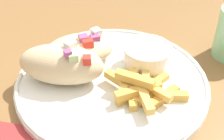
# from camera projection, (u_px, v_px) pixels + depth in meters

# --- Properties ---
(table) EXTENTS (1.50, 1.50, 0.75)m
(table) POSITION_uv_depth(u_px,v_px,m) (114.00, 91.00, 0.59)
(table) COLOR brown
(table) RESTS_ON ground_plane
(plate) EXTENTS (0.31, 0.31, 0.02)m
(plate) POSITION_uv_depth(u_px,v_px,m) (112.00, 82.00, 0.50)
(plate) COLOR white
(plate) RESTS_ON table
(pita_sandwich_near) EXTENTS (0.15, 0.11, 0.07)m
(pita_sandwich_near) POSITION_uv_depth(u_px,v_px,m) (62.00, 64.00, 0.48)
(pita_sandwich_near) COLOR beige
(pita_sandwich_near) RESTS_ON plate
(pita_sandwich_far) EXTENTS (0.14, 0.14, 0.06)m
(pita_sandwich_far) POSITION_uv_depth(u_px,v_px,m) (80.00, 49.00, 0.53)
(pita_sandwich_far) COLOR beige
(pita_sandwich_far) RESTS_ON plate
(fries_pile) EXTENTS (0.13, 0.12, 0.04)m
(fries_pile) POSITION_uv_depth(u_px,v_px,m) (143.00, 88.00, 0.47)
(fries_pile) COLOR #E5B251
(fries_pile) RESTS_ON plate
(sauce_ramekin) EXTENTS (0.08, 0.08, 0.04)m
(sauce_ramekin) POSITION_uv_depth(u_px,v_px,m) (147.00, 56.00, 0.52)
(sauce_ramekin) COLOR white
(sauce_ramekin) RESTS_ON plate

